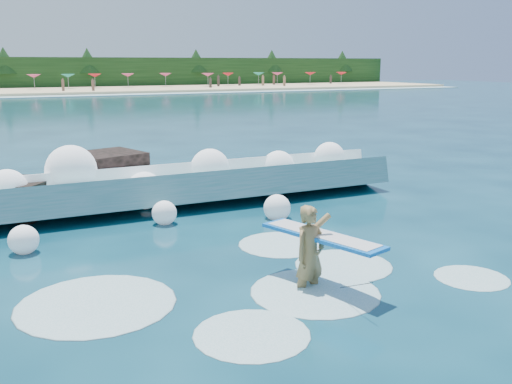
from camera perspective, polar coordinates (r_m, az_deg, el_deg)
ground at (r=11.08m, az=-2.53°, el=-8.89°), size 200.00×200.00×0.00m
beach at (r=87.66m, az=-23.38°, el=9.20°), size 140.00×20.00×0.40m
wet_band at (r=76.69m, az=-22.95°, el=8.75°), size 140.00×5.00×0.08m
treeline at (r=97.58m, az=-23.80°, el=10.78°), size 140.00×4.00×5.00m
breaking_wave at (r=16.68m, az=-13.60°, el=0.02°), size 16.93×2.68×1.46m
surfer_with_board at (r=10.62m, az=5.69°, el=-5.91°), size 1.35×3.03×1.89m
wave_spray at (r=16.54m, az=-13.68°, el=1.30°), size 14.64×4.50×1.94m
surf_foam at (r=10.79m, az=-1.16°, el=-9.49°), size 8.93×5.67×0.14m
beach_umbrellas at (r=89.71m, az=-23.55°, el=10.56°), size 111.57×6.79×0.50m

